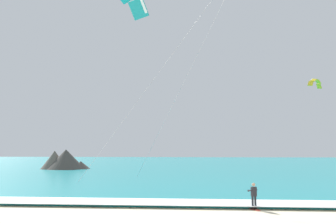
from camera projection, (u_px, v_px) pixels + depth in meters
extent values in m
cube|color=teal|center=(223.00, 164.00, 82.19)|extent=(200.00, 120.00, 0.20)
cube|color=white|center=(290.00, 203.00, 23.69)|extent=(200.00, 3.05, 0.04)
ellipsoid|color=#E04C38|center=(254.00, 209.00, 22.61)|extent=(0.90, 1.47, 0.05)
cube|color=black|center=(254.00, 208.00, 22.85)|extent=(0.17, 0.11, 0.04)
cube|color=black|center=(255.00, 209.00, 22.38)|extent=(0.17, 0.11, 0.04)
cylinder|color=#232328|center=(253.00, 203.00, 22.62)|extent=(0.14, 0.14, 0.84)
cylinder|color=#232328|center=(255.00, 203.00, 22.68)|extent=(0.14, 0.14, 0.84)
cube|color=#232328|center=(254.00, 191.00, 22.72)|extent=(0.39, 0.31, 0.60)
sphere|color=tan|center=(254.00, 185.00, 22.77)|extent=(0.22, 0.22, 0.22)
cylinder|color=#232328|center=(250.00, 191.00, 22.83)|extent=(0.26, 0.51, 0.22)
cylinder|color=#232328|center=(255.00, 190.00, 22.93)|extent=(0.26, 0.51, 0.22)
cylinder|color=black|center=(251.00, 190.00, 23.09)|extent=(0.53, 0.22, 0.04)
cube|color=#3F3F42|center=(253.00, 195.00, 22.82)|extent=(0.14, 0.12, 0.10)
cube|color=teal|center=(139.00, 9.00, 35.21)|extent=(2.07, 1.49, 2.01)
cube|color=white|center=(143.00, 4.00, 34.87)|extent=(0.81, 1.07, 1.61)
cylinder|color=#B2B2B7|center=(185.00, 81.00, 29.14)|extent=(9.46, 9.83, 16.60)
cylinder|color=#B2B2B7|center=(158.00, 73.00, 26.37)|extent=(13.25, 3.94, 16.60)
cube|color=yellow|center=(311.00, 83.00, 59.75)|extent=(1.09, 0.89, 0.98)
cube|color=white|center=(309.00, 83.00, 60.00)|extent=(0.48, 0.53, 0.82)
cube|color=yellow|center=(313.00, 80.00, 60.26)|extent=(1.21, 1.14, 0.73)
cube|color=white|center=(311.00, 80.00, 60.50)|extent=(0.64, 0.74, 0.53)
cube|color=yellow|center=(316.00, 79.00, 60.95)|extent=(1.23, 1.26, 0.32)
cube|color=white|center=(314.00, 79.00, 61.20)|extent=(0.70, 0.80, 0.12)
cube|color=yellow|center=(318.00, 82.00, 61.69)|extent=(1.14, 1.24, 0.73)
cube|color=white|center=(316.00, 81.00, 61.94)|extent=(0.65, 0.73, 0.53)
cube|color=yellow|center=(319.00, 86.00, 62.30)|extent=(0.93, 1.10, 0.98)
cube|color=white|center=(317.00, 86.00, 62.55)|extent=(0.48, 0.54, 0.82)
cone|color=#665B51|center=(54.00, 160.00, 63.01)|extent=(4.95, 4.95, 3.43)
cone|color=#47423D|center=(54.00, 166.00, 63.63)|extent=(5.79, 5.79, 1.53)
cone|color=#47423D|center=(81.00, 166.00, 63.10)|extent=(3.98, 3.98, 1.57)
cone|color=#47423D|center=(66.00, 160.00, 62.94)|extent=(7.26, 7.26, 3.67)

